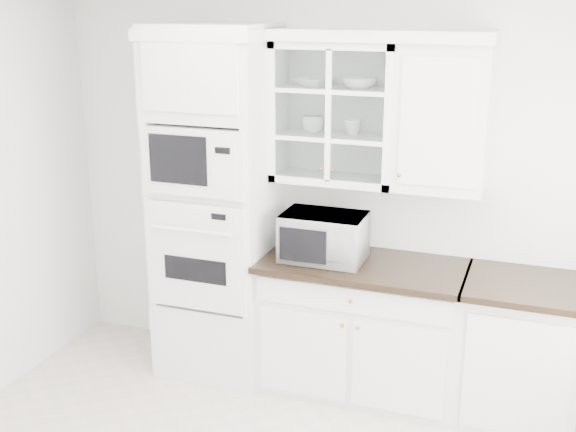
% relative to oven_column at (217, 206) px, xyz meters
% --- Properties ---
extents(room_shell, '(4.00, 3.50, 2.70)m').
position_rel_oven_column_xyz_m(room_shell, '(0.75, -0.99, 0.58)').
color(room_shell, white).
rests_on(room_shell, ground).
extents(oven_column, '(0.76, 0.68, 2.40)m').
position_rel_oven_column_xyz_m(oven_column, '(0.00, 0.00, 0.00)').
color(oven_column, white).
rests_on(oven_column, ground).
extents(base_cabinet_run, '(1.32, 0.67, 0.92)m').
position_rel_oven_column_xyz_m(base_cabinet_run, '(1.03, 0.03, -0.74)').
color(base_cabinet_run, white).
rests_on(base_cabinet_run, ground).
extents(extra_base_cabinet, '(0.72, 0.67, 0.92)m').
position_rel_oven_column_xyz_m(extra_base_cabinet, '(2.03, 0.03, -0.74)').
color(extra_base_cabinet, white).
rests_on(extra_base_cabinet, ground).
extents(upper_cabinet_glass, '(0.80, 0.33, 0.90)m').
position_rel_oven_column_xyz_m(upper_cabinet_glass, '(0.78, 0.17, 0.65)').
color(upper_cabinet_glass, white).
rests_on(upper_cabinet_glass, room_shell).
extents(upper_cabinet_solid, '(0.55, 0.33, 0.90)m').
position_rel_oven_column_xyz_m(upper_cabinet_solid, '(1.46, 0.17, 0.65)').
color(upper_cabinet_solid, white).
rests_on(upper_cabinet_solid, room_shell).
extents(crown_molding, '(2.14, 0.38, 0.07)m').
position_rel_oven_column_xyz_m(crown_molding, '(0.68, 0.14, 1.14)').
color(crown_molding, white).
rests_on(crown_molding, room_shell).
extents(countertop_microwave, '(0.53, 0.44, 0.31)m').
position_rel_oven_column_xyz_m(countertop_microwave, '(0.77, -0.00, -0.13)').
color(countertop_microwave, white).
rests_on(countertop_microwave, base_cabinet_run).
extents(bowl_a, '(0.27, 0.27, 0.06)m').
position_rel_oven_column_xyz_m(bowl_a, '(0.64, 0.16, 0.84)').
color(bowl_a, white).
rests_on(bowl_a, upper_cabinet_glass).
extents(bowl_b, '(0.27, 0.27, 0.07)m').
position_rel_oven_column_xyz_m(bowl_b, '(0.93, 0.16, 0.84)').
color(bowl_b, white).
rests_on(bowl_b, upper_cabinet_glass).
extents(cup_a, '(0.16, 0.16, 0.11)m').
position_rel_oven_column_xyz_m(cup_a, '(0.62, 0.18, 0.57)').
color(cup_a, white).
rests_on(cup_a, upper_cabinet_glass).
extents(cup_b, '(0.14, 0.14, 0.10)m').
position_rel_oven_column_xyz_m(cup_b, '(0.89, 0.18, 0.56)').
color(cup_b, white).
rests_on(cup_b, upper_cabinet_glass).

